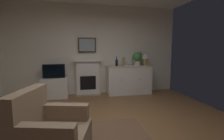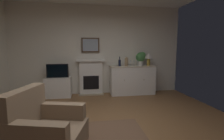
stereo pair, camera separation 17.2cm
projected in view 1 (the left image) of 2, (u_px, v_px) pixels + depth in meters
ground_plane at (112, 138)px, 2.70m from camera, size 5.39×5.51×0.10m
wall_rear at (94, 50)px, 5.17m from camera, size 5.39×0.06×2.78m
fireplace_unit at (88, 77)px, 5.11m from camera, size 0.87×0.30×1.10m
framed_picture at (87, 45)px, 5.03m from camera, size 0.55×0.04×0.45m
sideboard_cabinet at (129, 80)px, 5.21m from camera, size 1.42×0.49×0.90m
table_lamp at (145, 57)px, 5.23m from camera, size 0.26×0.26×0.40m
wine_bottle at (117, 63)px, 5.04m from camera, size 0.08×0.08×0.29m
wine_glass_left at (127, 62)px, 5.11m from camera, size 0.07×0.07×0.16m
wine_glass_center at (131, 62)px, 5.13m from camera, size 0.07×0.07×0.16m
wine_glass_right at (134, 62)px, 5.14m from camera, size 0.07×0.07×0.16m
vase_decorative at (123, 62)px, 5.05m from camera, size 0.11×0.11×0.28m
tv_cabinet at (55, 88)px, 4.78m from camera, size 0.75×0.42×0.59m
tv_set at (54, 71)px, 4.70m from camera, size 0.62×0.07×0.40m
potted_plant_small at (137, 57)px, 5.23m from camera, size 0.30×0.30×0.43m
armchair at (49, 133)px, 2.02m from camera, size 0.98×0.94×0.92m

